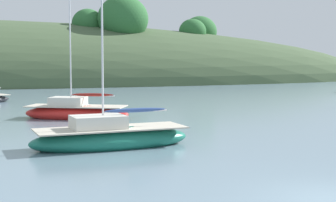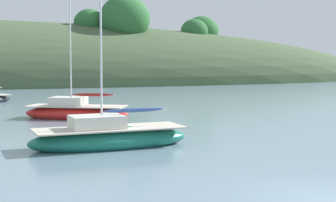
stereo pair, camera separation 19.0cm
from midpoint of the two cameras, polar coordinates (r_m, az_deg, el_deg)
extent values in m
plane|color=slate|center=(16.22, 17.09, -10.07)|extent=(400.00, 400.00, 0.00)
ellipsoid|color=#2D6633|center=(81.99, -8.65, 8.23)|extent=(4.75, 4.32, 4.32)
ellipsoid|color=#2D6633|center=(80.67, -4.91, 8.74)|extent=(7.63, 6.93, 6.93)
ellipsoid|color=#2D6633|center=(86.68, 2.58, 7.44)|extent=(4.45, 4.04, 4.04)
ellipsoid|color=#2D6633|center=(91.03, 3.38, 7.42)|extent=(5.75, 5.22, 5.22)
ellipsoid|color=red|center=(35.63, -9.92, -1.36)|extent=(7.42, 4.98, 1.13)
cube|color=beige|center=(35.58, -9.93, -0.55)|extent=(6.83, 4.58, 0.06)
cube|color=silver|center=(35.74, -10.79, -0.06)|extent=(2.69, 2.32, 0.59)
cylinder|color=silver|center=(35.56, -10.57, 6.29)|extent=(0.09, 0.09, 8.48)
cylinder|color=silver|center=(35.16, -8.22, 0.58)|extent=(2.75, 1.23, 0.07)
ellipsoid|color=maroon|center=(35.16, -8.22, 0.66)|extent=(2.69, 1.31, 0.20)
ellipsoid|color=#196B56|center=(24.29, -6.33, -4.17)|extent=(7.64, 3.59, 1.18)
cube|color=beige|center=(24.22, -6.34, -2.93)|extent=(7.03, 3.30, 0.06)
cube|color=silver|center=(24.02, -7.69, -2.27)|extent=(2.57, 1.96, 0.61)
cylinder|color=silver|center=(23.93, -7.30, 7.95)|extent=(0.09, 0.09, 9.15)
cylinder|color=silver|center=(24.48, -3.72, -1.10)|extent=(3.06, 0.54, 0.07)
ellipsoid|color=#2D4784|center=(24.48, -3.72, -0.99)|extent=(2.96, 0.65, 0.20)
camera|label=1|loc=(0.10, -90.16, -0.01)|focal=56.99mm
camera|label=2|loc=(0.10, 89.84, 0.01)|focal=56.99mm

